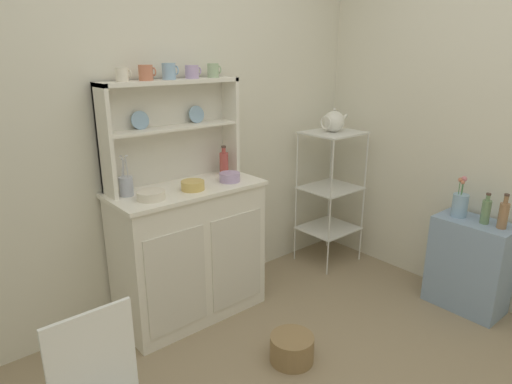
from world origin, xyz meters
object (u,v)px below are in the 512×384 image
jam_bottle (224,163)px  flower_vase (460,204)px  side_shelf_blue (469,265)px  oil_bottle (486,211)px  vinegar_bottle (503,215)px  bowl_mixing_large (151,195)px  floor_basket (292,348)px  porcelain_teapot (334,121)px  utensil_jar (126,186)px  hutch_cabinet (190,251)px  hutch_shelf_unit (170,123)px  cup_cream_0 (122,74)px  bakers_rack (331,183)px

jam_bottle → flower_vase: (1.12, -1.10, -0.25)m
side_shelf_blue → flower_vase: bearing=89.9°
oil_bottle → vinegar_bottle: vinegar_bottle is taller
jam_bottle → bowl_mixing_large: bearing=-165.7°
floor_basket → jam_bottle: (0.18, 0.86, 0.89)m
side_shelf_blue → floor_basket: size_ratio=2.52×
porcelain_teapot → flower_vase: (0.17, -0.97, -0.45)m
side_shelf_blue → jam_bottle: size_ratio=3.20×
bowl_mixing_large → oil_bottle: 2.08m
utensil_jar → flower_vase: utensil_jar is taller
hutch_cabinet → flower_vase: flower_vase is taller
flower_vase → oil_bottle: bearing=-90.1°
porcelain_teapot → bowl_mixing_large: bearing=-179.2°
hutch_cabinet → hutch_shelf_unit: hutch_shelf_unit is taller
oil_bottle → vinegar_bottle: size_ratio=0.91×
cup_cream_0 → flower_vase: 2.26m
jam_bottle → oil_bottle: 1.71m
porcelain_teapot → bakers_rack: bearing=-0.0°
floor_basket → oil_bottle: size_ratio=1.23×
hutch_shelf_unit → utensil_jar: (-0.35, -0.08, -0.31)m
cup_cream_0 → vinegar_bottle: bearing=-38.7°
oil_bottle → bakers_rack: bearing=98.6°
utensil_jar → flower_vase: bearing=-31.0°
oil_bottle → vinegar_bottle: bearing=-90.0°
vinegar_bottle → oil_bottle: bearing=90.0°
bowl_mixing_large → utensil_jar: size_ratio=0.66×
hutch_shelf_unit → floor_basket: 1.52m
jam_bottle → flower_vase: bearing=-44.6°
floor_basket → flower_vase: (1.30, -0.24, 0.64)m
hutch_shelf_unit → flower_vase: size_ratio=3.25×
oil_bottle → vinegar_bottle: (-0.00, -0.11, 0.01)m
side_shelf_blue → porcelain_teapot: bearing=99.1°
hutch_shelf_unit → flower_vase: bearing=-38.7°
vinegar_bottle → bakers_rack: bearing=97.9°
oil_bottle → utensil_jar: bearing=145.2°
side_shelf_blue → cup_cream_0: (-1.77, 1.26, 1.24)m
oil_bottle → porcelain_teapot: bearing=98.7°
jam_bottle → flower_vase: 1.59m
hutch_shelf_unit → hutch_cabinet: bearing=-90.0°
jam_bottle → vinegar_bottle: bearing=-50.9°
hutch_cabinet → bowl_mixing_large: 0.54m
bowl_mixing_large → oil_bottle: (1.75, -1.11, -0.20)m
flower_vase → jam_bottle: bearing=135.4°
side_shelf_blue → jam_bottle: (-1.12, 1.22, 0.65)m
porcelain_teapot → oil_bottle: size_ratio=1.25×
side_shelf_blue → utensil_jar: size_ratio=2.58×
hutch_shelf_unit → floor_basket: hutch_shelf_unit is taller
bakers_rack → porcelain_teapot: size_ratio=4.28×
hutch_shelf_unit → jam_bottle: bearing=-12.2°
hutch_shelf_unit → utensil_jar: size_ratio=3.66×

